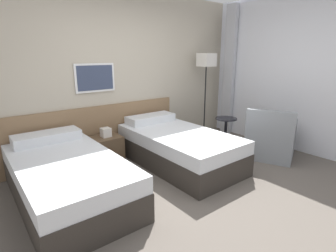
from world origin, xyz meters
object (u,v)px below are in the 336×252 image
bed_near_door (67,178)px  armchair (270,140)px  bed_near_window (178,147)px  nightstand (107,149)px  side_table (226,129)px  floor_lamp (206,65)px

bed_near_door → armchair: 3.21m
bed_near_window → nightstand: bearing=139.1°
side_table → nightstand: bearing=156.3°
floor_lamp → side_table: size_ratio=2.83×
bed_near_door → floor_lamp: size_ratio=1.18×
floor_lamp → side_table: 1.34m
side_table → bed_near_door: bearing=178.1°
floor_lamp → armchair: floor_lamp is taller
bed_near_window → nightstand: bed_near_window is taller
bed_near_door → floor_lamp: 3.30m
nightstand → armchair: bearing=-33.1°
bed_near_door → bed_near_window: 1.71m
nightstand → armchair: size_ratio=0.56×
nightstand → floor_lamp: bearing=-1.5°
bed_near_window → armchair: size_ratio=1.98×
bed_near_window → floor_lamp: floor_lamp is taller
bed_near_door → bed_near_window: (1.71, 0.00, 0.00)m
bed_near_door → armchair: armchair is taller
bed_near_door → nightstand: size_ratio=3.53×
bed_near_window → side_table: 1.05m
floor_lamp → bed_near_door: bearing=-167.2°
bed_near_door → armchair: size_ratio=1.98×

